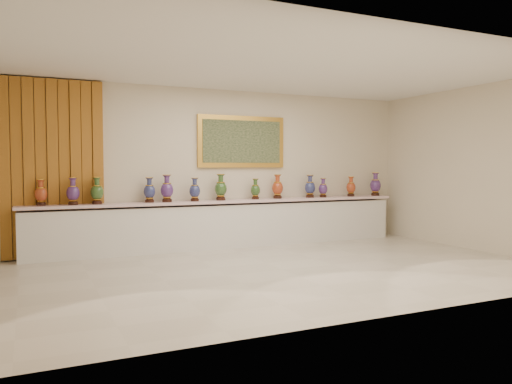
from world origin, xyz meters
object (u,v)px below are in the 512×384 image
(counter, at_px, (227,224))
(vase_2, at_px, (97,192))
(vase_1, at_px, (73,193))
(vase_0, at_px, (41,194))

(counter, distance_m, vase_2, 2.45)
(vase_1, bearing_deg, vase_0, 171.30)
(vase_0, bearing_deg, vase_1, -8.70)
(vase_0, height_order, vase_1, vase_1)
(vase_0, relative_size, vase_2, 0.93)
(counter, relative_size, vase_1, 15.96)
(vase_0, height_order, vase_2, vase_2)
(vase_1, relative_size, vase_2, 0.99)
(vase_2, bearing_deg, vase_0, 176.16)
(counter, height_order, vase_1, vase_1)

